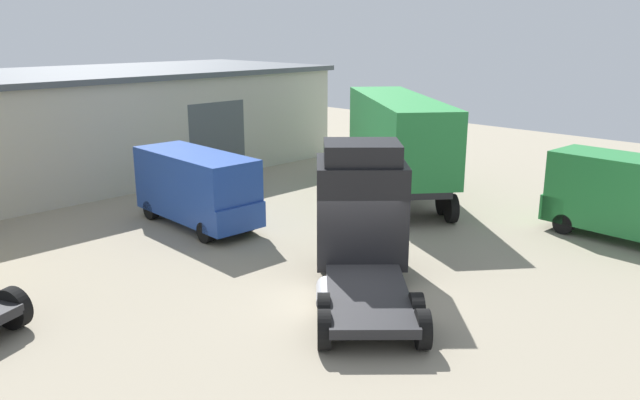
# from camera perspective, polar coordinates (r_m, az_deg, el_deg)

# --- Properties ---
(ground_plane) EXTENTS (60.00, 60.00, 0.00)m
(ground_plane) POSITION_cam_1_polar(r_m,az_deg,el_deg) (16.92, 3.09, -8.77)
(ground_plane) COLOR gray
(warehouse_building) EXTENTS (27.50, 10.32, 5.00)m
(warehouse_building) POSITION_cam_1_polar(r_m,az_deg,el_deg) (31.63, -23.52, 6.08)
(warehouse_building) COLOR #B7B2A3
(warehouse_building) RESTS_ON ground_plane
(tractor_unit_black) EXTENTS (6.15, 6.15, 3.91)m
(tractor_unit_black) POSITION_cam_1_polar(r_m,az_deg,el_deg) (17.49, 3.76, -1.54)
(tractor_unit_black) COLOR black
(tractor_unit_black) RESTS_ON ground_plane
(container_trailer_green) EXTENTS (8.21, 9.32, 4.19)m
(container_trailer_green) POSITION_cam_1_polar(r_m,az_deg,el_deg) (26.58, 7.14, 5.99)
(container_trailer_green) COLOR #28843D
(container_trailer_green) RESTS_ON ground_plane
(delivery_van_green) EXTENTS (2.24, 5.38, 2.85)m
(delivery_van_green) POSITION_cam_1_polar(r_m,az_deg,el_deg) (23.20, 26.28, 0.33)
(delivery_van_green) COLOR #28843D
(delivery_van_green) RESTS_ON ground_plane
(delivery_van_blue) EXTENTS (2.19, 5.46, 2.68)m
(delivery_van_blue) POSITION_cam_1_polar(r_m,az_deg,el_deg) (22.72, -11.08, 1.16)
(delivery_van_blue) COLOR #2347A3
(delivery_van_blue) RESTS_ON ground_plane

